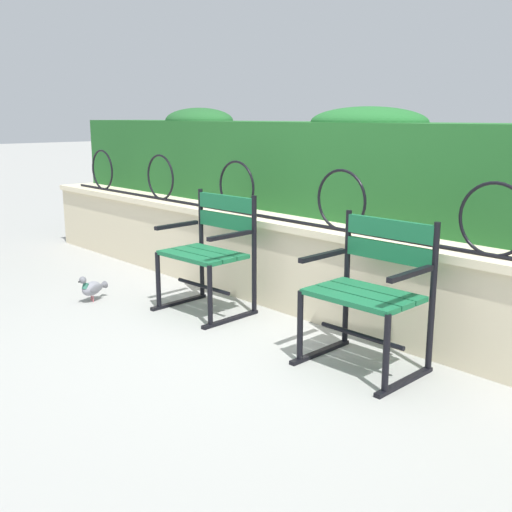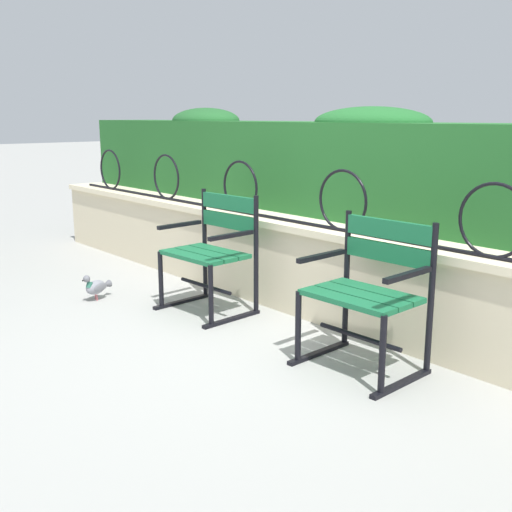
% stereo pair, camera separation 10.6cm
% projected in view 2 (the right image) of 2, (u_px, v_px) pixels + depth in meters
% --- Properties ---
extents(ground_plane, '(60.00, 60.00, 0.00)m').
position_uv_depth(ground_plane, '(247.00, 340.00, 4.03)').
color(ground_plane, '#9E9E99').
extents(stone_wall, '(7.56, 0.41, 0.67)m').
position_uv_depth(stone_wall, '(326.00, 271.00, 4.43)').
color(stone_wall, beige).
rests_on(stone_wall, ground).
extents(iron_arch_fence, '(7.02, 0.02, 0.42)m').
position_uv_depth(iron_arch_fence, '(292.00, 198.00, 4.48)').
color(iron_arch_fence, black).
rests_on(iron_arch_fence, stone_wall).
extents(hedge_row, '(7.41, 0.65, 0.85)m').
position_uv_depth(hedge_row, '(374.00, 167.00, 4.59)').
color(hedge_row, '#236028').
rests_on(hedge_row, stone_wall).
extents(park_chair_left, '(0.65, 0.55, 0.88)m').
position_uv_depth(park_chair_left, '(213.00, 249.00, 4.56)').
color(park_chair_left, '#19663D').
rests_on(park_chair_left, ground).
extents(park_chair_right, '(0.65, 0.54, 0.87)m').
position_uv_depth(park_chair_right, '(369.00, 289.00, 3.51)').
color(park_chair_right, '#19663D').
rests_on(park_chair_right, ground).
extents(pigeon_near_chairs, '(0.16, 0.28, 0.22)m').
position_uv_depth(pigeon_near_chairs, '(96.00, 286.00, 4.88)').
color(pigeon_near_chairs, gray).
rests_on(pigeon_near_chairs, ground).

